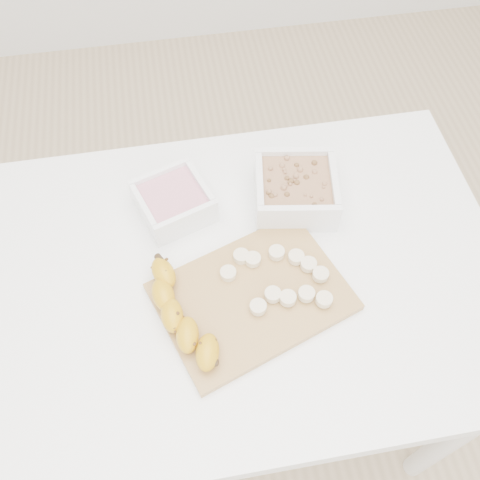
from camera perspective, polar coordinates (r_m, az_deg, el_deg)
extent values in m
plane|color=#C6AD89|center=(1.70, 0.18, -16.00)|extent=(3.50, 3.50, 0.00)
cube|color=white|center=(1.02, 0.29, -3.84)|extent=(1.00, 0.70, 0.04)
cylinder|color=white|center=(1.39, 21.83, -18.93)|extent=(0.05, 0.05, 0.71)
cylinder|color=white|center=(1.53, -18.25, -3.64)|extent=(0.05, 0.05, 0.71)
cylinder|color=white|center=(1.58, 14.27, 1.03)|extent=(0.05, 0.05, 0.71)
cube|color=white|center=(1.06, -7.10, 4.11)|extent=(0.17, 0.17, 0.06)
cube|color=#CA8092|center=(1.06, -7.12, 4.20)|extent=(0.14, 0.14, 0.04)
cube|color=white|center=(1.07, 5.95, 5.39)|extent=(0.18, 0.18, 0.07)
cube|color=#8E6646|center=(1.07, 5.97, 5.49)|extent=(0.15, 0.15, 0.04)
cube|color=#A9854B|center=(0.97, 1.32, -6.06)|extent=(0.39, 0.33, 0.01)
cylinder|color=beige|center=(0.98, -1.27, -3.57)|extent=(0.03, 0.03, 0.01)
cylinder|color=beige|center=(0.99, 0.13, -1.74)|extent=(0.03, 0.03, 0.01)
cylinder|color=beige|center=(0.99, 1.38, -2.09)|extent=(0.03, 0.03, 0.01)
cylinder|color=beige|center=(1.00, 3.93, -1.36)|extent=(0.03, 0.03, 0.01)
cylinder|color=beige|center=(1.00, 6.01, -1.83)|extent=(0.03, 0.03, 0.01)
cylinder|color=beige|center=(0.99, 7.33, -2.61)|extent=(0.03, 0.03, 0.01)
cylinder|color=beige|center=(0.98, 8.59, -3.66)|extent=(0.03, 0.03, 0.01)
cylinder|color=beige|center=(0.94, 1.94, -7.16)|extent=(0.03, 0.03, 0.01)
cylinder|color=beige|center=(0.95, 3.52, -5.83)|extent=(0.03, 0.03, 0.01)
cylinder|color=beige|center=(0.95, 5.13, -6.20)|extent=(0.03, 0.03, 0.01)
cylinder|color=beige|center=(0.96, 7.10, -5.73)|extent=(0.03, 0.03, 0.01)
cylinder|color=beige|center=(0.96, 8.96, -6.28)|extent=(0.03, 0.03, 0.01)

